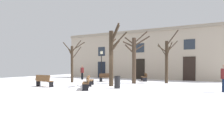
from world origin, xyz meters
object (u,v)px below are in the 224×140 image
bench_far_corner (106,77)px  bench_back_to_back_right (86,83)px  bench_facing_shops (90,80)px  litter_bin (117,82)px  tree_center (167,59)px  streetlamp (101,62)px  tree_right_of_center (72,61)px  tree_foreground (112,55)px  bench_back_to_back_left (44,81)px  person_strolling (82,72)px  bench_near_lamp (144,77)px  person_crossing_plaza (224,77)px  tree_left_of_center (134,57)px

bench_far_corner → bench_back_to_back_right: (2.25, -6.77, 0.02)m
bench_facing_shops → litter_bin: bearing=-128.8°
tree_center → streetlamp: size_ratio=1.39×
tree_center → tree_right_of_center: bearing=-158.8°
tree_foreground → streetlamp: tree_foreground is taller
tree_right_of_center → bench_back_to_back_left: tree_right_of_center is taller
person_strolling → tree_foreground: bearing=155.4°
litter_bin → bench_near_lamp: (-0.39, 7.55, -0.00)m
person_crossing_plaza → bench_back_to_back_left: bearing=150.6°
tree_center → bench_back_to_back_left: bearing=-136.3°
bench_back_to_back_left → person_crossing_plaza: (12.45, 2.97, 0.49)m
tree_center → bench_far_corner: 6.52m
tree_foreground → litter_bin: size_ratio=5.47×
tree_foreground → tree_center: size_ratio=0.99×
litter_bin → bench_back_to_back_right: (-1.62, -1.58, 0.01)m
person_strolling → person_crossing_plaza: person_crossing_plaza is taller
tree_right_of_center → person_crossing_plaza: size_ratio=2.47×
bench_far_corner → bench_facing_shops: size_ratio=1.02×
tree_right_of_center → tree_left_of_center: 6.17m
streetlamp → bench_back_to_back_right: bearing=-64.6°
tree_right_of_center → person_crossing_plaza: tree_right_of_center is taller
tree_foreground → person_strolling: size_ratio=2.89×
tree_left_of_center → tree_center: bearing=31.6°
tree_foreground → bench_near_lamp: size_ratio=2.60×
bench_far_corner → person_strolling: size_ratio=1.03×
bench_far_corner → bench_back_to_back_left: size_ratio=1.05×
bench_near_lamp → person_crossing_plaza: size_ratio=1.09×
tree_foreground → bench_facing_shops: bearing=-164.9°
tree_center → litter_bin: tree_center is taller
bench_facing_shops → bench_near_lamp: size_ratio=0.91×
litter_bin → person_crossing_plaza: size_ratio=0.52×
bench_far_corner → bench_back_to_back_left: bench_back_to_back_left is taller
bench_facing_shops → person_strolling: (-4.88, 5.55, 0.50)m
tree_left_of_center → bench_back_to_back_left: size_ratio=2.84×
bench_facing_shops → person_crossing_plaza: size_ratio=0.99×
litter_bin → bench_far_corner: litter_bin is taller
tree_center → person_strolling: bearing=178.6°
tree_foreground → tree_right_of_center: size_ratio=1.15×
bench_back_to_back_right → bench_facing_shops: bearing=175.3°
tree_foreground → bench_back_to_back_right: 3.42m
tree_center → litter_bin: bearing=-111.7°
tree_foreground → tree_right_of_center: 5.46m
tree_right_of_center → bench_far_corner: bearing=47.6°
person_strolling → bench_near_lamp: bearing=-156.8°
tree_right_of_center → bench_facing_shops: (3.43, -1.96, -1.72)m
streetlamp → tree_right_of_center: bearing=-88.7°
bench_far_corner → person_crossing_plaza: size_ratio=1.01×
streetlamp → bench_far_corner: size_ratio=2.04×
tree_foreground → streetlamp: size_ratio=1.37×
streetlamp → person_strolling: bearing=-119.5°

